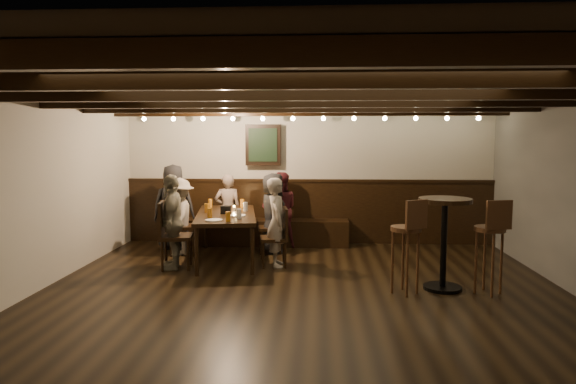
# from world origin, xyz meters

# --- Properties ---
(room) EXTENTS (7.00, 7.00, 7.00)m
(room) POSITION_xyz_m (-0.29, 2.21, 1.07)
(room) COLOR black
(room) RESTS_ON ground
(dining_table) EXTENTS (1.15, 2.04, 0.73)m
(dining_table) POSITION_xyz_m (-1.23, 2.06, 0.67)
(dining_table) COLOR black
(dining_table) RESTS_ON floor
(chair_left_near) EXTENTS (0.49, 0.49, 0.95)m
(chair_left_near) POSITION_xyz_m (-2.01, 2.40, 0.29)
(chair_left_near) COLOR black
(chair_left_near) RESTS_ON floor
(chair_left_far) EXTENTS (0.50, 0.50, 0.97)m
(chair_left_far) POSITION_xyz_m (-1.88, 1.51, 0.30)
(chair_left_far) COLOR black
(chair_left_far) RESTS_ON floor
(chair_right_near) EXTENTS (0.44, 0.44, 0.85)m
(chair_right_near) POSITION_xyz_m (-0.59, 2.61, 0.26)
(chair_right_near) COLOR black
(chair_right_near) RESTS_ON floor
(chair_right_far) EXTENTS (0.45, 0.45, 0.86)m
(chair_right_far) POSITION_xyz_m (-0.46, 1.72, 0.26)
(chair_right_far) COLOR black
(chair_right_far) RESTS_ON floor
(person_bench_left) EXTENTS (0.76, 0.56, 1.43)m
(person_bench_left) POSITION_xyz_m (-2.26, 2.82, 0.72)
(person_bench_left) COLOR #232326
(person_bench_left) RESTS_ON floor
(person_bench_centre) EXTENTS (0.50, 0.37, 1.25)m
(person_bench_centre) POSITION_xyz_m (-1.39, 3.10, 0.63)
(person_bench_centre) COLOR gray
(person_bench_centre) RESTS_ON floor
(person_bench_right) EXTENTS (0.69, 0.58, 1.29)m
(person_bench_right) POSITION_xyz_m (-0.48, 3.09, 0.65)
(person_bench_right) COLOR maroon
(person_bench_right) RESTS_ON floor
(person_left_near) EXTENTS (0.57, 0.86, 1.24)m
(person_left_near) POSITION_xyz_m (-2.04, 2.39, 0.62)
(person_left_near) COLOR gray
(person_left_near) RESTS_ON floor
(person_left_far) EXTENTS (0.45, 0.84, 1.36)m
(person_left_far) POSITION_xyz_m (-1.91, 1.50, 0.68)
(person_left_far) COLOR gray
(person_left_far) RESTS_ON floor
(person_right_near) EXTENTS (0.51, 0.69, 1.31)m
(person_right_near) POSITION_xyz_m (-0.56, 2.62, 0.65)
(person_right_near) COLOR black
(person_right_near) RESTS_ON floor
(person_right_far) EXTENTS (0.38, 0.52, 1.30)m
(person_right_far) POSITION_xyz_m (-0.43, 1.73, 0.65)
(person_right_far) COLOR #A09487
(person_right_far) RESTS_ON floor
(pint_a) EXTENTS (0.07, 0.07, 0.14)m
(pint_a) POSITION_xyz_m (-1.62, 2.71, 0.80)
(pint_a) COLOR #BF7219
(pint_a) RESTS_ON dining_table
(pint_b) EXTENTS (0.07, 0.07, 0.14)m
(pint_b) POSITION_xyz_m (-1.08, 2.74, 0.80)
(pint_b) COLOR #BF7219
(pint_b) RESTS_ON dining_table
(pint_c) EXTENTS (0.07, 0.07, 0.14)m
(pint_c) POSITION_xyz_m (-1.55, 2.12, 0.80)
(pint_c) COLOR #BF7219
(pint_c) RESTS_ON dining_table
(pint_d) EXTENTS (0.07, 0.07, 0.14)m
(pint_d) POSITION_xyz_m (-0.97, 2.30, 0.80)
(pint_d) COLOR silver
(pint_d) RESTS_ON dining_table
(pint_e) EXTENTS (0.07, 0.07, 0.14)m
(pint_e) POSITION_xyz_m (-1.38, 1.58, 0.80)
(pint_e) COLOR #BF7219
(pint_e) RESTS_ON dining_table
(pint_f) EXTENTS (0.07, 0.07, 0.14)m
(pint_f) POSITION_xyz_m (-0.95, 1.55, 0.80)
(pint_f) COLOR silver
(pint_f) RESTS_ON dining_table
(pint_g) EXTENTS (0.07, 0.07, 0.14)m
(pint_g) POSITION_xyz_m (-1.07, 1.28, 0.80)
(pint_g) COLOR #BF7219
(pint_g) RESTS_ON dining_table
(plate_near) EXTENTS (0.24, 0.24, 0.01)m
(plate_near) POSITION_xyz_m (-1.28, 1.35, 0.73)
(plate_near) COLOR white
(plate_near) RESTS_ON dining_table
(plate_far) EXTENTS (0.24, 0.24, 0.01)m
(plate_far) POSITION_xyz_m (-1.01, 1.79, 0.73)
(plate_far) COLOR white
(plate_far) RESTS_ON dining_table
(condiment_caddy) EXTENTS (0.15, 0.10, 0.12)m
(condiment_caddy) POSITION_xyz_m (-1.23, 2.01, 0.79)
(condiment_caddy) COLOR black
(condiment_caddy) RESTS_ON dining_table
(candle) EXTENTS (0.05, 0.05, 0.05)m
(candle) POSITION_xyz_m (-1.16, 2.38, 0.75)
(candle) COLOR beige
(candle) RESTS_ON dining_table
(high_top_table) EXTENTS (0.64, 0.64, 1.14)m
(high_top_table) POSITION_xyz_m (1.72, 0.68, 0.75)
(high_top_table) COLOR black
(high_top_table) RESTS_ON floor
(bar_stool_left) EXTENTS (0.42, 0.43, 1.16)m
(bar_stool_left) POSITION_xyz_m (1.22, 0.47, 0.43)
(bar_stool_left) COLOR #3C2613
(bar_stool_left) RESTS_ON floor
(bar_stool_right) EXTENTS (0.38, 0.40, 1.16)m
(bar_stool_right) POSITION_xyz_m (2.22, 0.52, 0.43)
(bar_stool_right) COLOR #3C2613
(bar_stool_right) RESTS_ON floor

